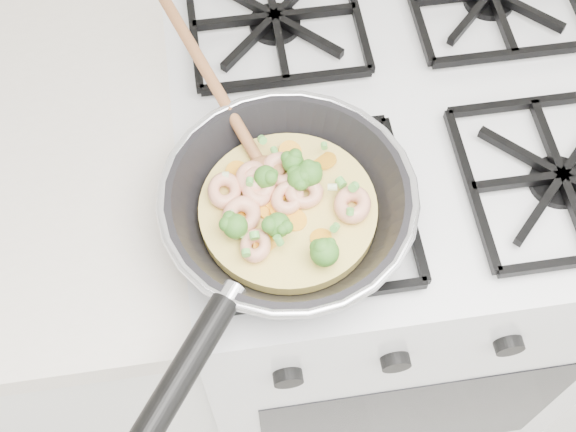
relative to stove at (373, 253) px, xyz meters
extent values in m
cube|color=silver|center=(0.00, 0.00, -0.01)|extent=(0.60, 0.60, 0.90)
cube|color=black|center=(0.00, -0.30, -0.01)|extent=(0.48, 0.00, 0.40)
cube|color=black|center=(0.00, 0.00, 0.45)|extent=(0.56, 0.56, 0.02)
torus|color=silver|center=(-0.18, -0.16, 0.51)|extent=(0.28, 0.28, 0.01)
cylinder|color=black|center=(-0.31, -0.34, 0.51)|extent=(0.12, 0.15, 0.03)
cylinder|color=#E4CB63|center=(-0.18, -0.16, 0.48)|extent=(0.20, 0.20, 0.02)
ellipsoid|color=#9A6038|center=(-0.20, -0.12, 0.50)|extent=(0.05, 0.06, 0.01)
cylinder|color=#9A6038|center=(-0.25, 0.02, 0.53)|extent=(0.11, 0.25, 0.07)
torus|color=#E6AA88|center=(-0.22, -0.21, 0.50)|extent=(0.05, 0.05, 0.02)
torus|color=#E6AA88|center=(-0.11, -0.18, 0.50)|extent=(0.06, 0.06, 0.02)
torus|color=#E6AA88|center=(-0.21, -0.14, 0.50)|extent=(0.05, 0.04, 0.02)
torus|color=#E6AA88|center=(-0.18, -0.12, 0.50)|extent=(0.07, 0.07, 0.03)
torus|color=#E6AA88|center=(-0.16, -0.15, 0.50)|extent=(0.04, 0.05, 0.03)
torus|color=#E6AA88|center=(-0.25, -0.14, 0.50)|extent=(0.05, 0.05, 0.02)
torus|color=#E6AA88|center=(-0.21, -0.13, 0.50)|extent=(0.05, 0.05, 0.03)
torus|color=#E6AA88|center=(-0.21, -0.13, 0.50)|extent=(0.05, 0.05, 0.02)
torus|color=#E6AA88|center=(-0.23, -0.17, 0.50)|extent=(0.07, 0.07, 0.03)
torus|color=#E6AA88|center=(-0.18, -0.16, 0.50)|extent=(0.06, 0.06, 0.02)
ellipsoid|color=#417D28|center=(-0.15, -0.23, 0.51)|extent=(0.04, 0.04, 0.03)
ellipsoid|color=#417D28|center=(-0.19, -0.19, 0.51)|extent=(0.04, 0.04, 0.03)
ellipsoid|color=#417D28|center=(-0.16, -0.14, 0.51)|extent=(0.03, 0.03, 0.03)
ellipsoid|color=#417D28|center=(-0.20, -0.13, 0.51)|extent=(0.03, 0.03, 0.03)
ellipsoid|color=#417D28|center=(-0.24, -0.19, 0.51)|extent=(0.04, 0.04, 0.03)
ellipsoid|color=#417D28|center=(-0.15, -0.14, 0.51)|extent=(0.04, 0.04, 0.03)
ellipsoid|color=#417D28|center=(-0.17, -0.12, 0.51)|extent=(0.03, 0.03, 0.02)
cylinder|color=orange|center=(-0.22, -0.12, 0.49)|extent=(0.03, 0.03, 0.01)
cylinder|color=orange|center=(-0.19, -0.15, 0.49)|extent=(0.04, 0.04, 0.01)
cylinder|color=orange|center=(-0.20, -0.16, 0.49)|extent=(0.03, 0.03, 0.01)
cylinder|color=orange|center=(-0.23, -0.16, 0.49)|extent=(0.03, 0.03, 0.01)
cylinder|color=orange|center=(-0.13, -0.11, 0.49)|extent=(0.04, 0.04, 0.00)
cylinder|color=orange|center=(-0.19, -0.15, 0.49)|extent=(0.04, 0.04, 0.01)
cylinder|color=orange|center=(-0.17, -0.18, 0.49)|extent=(0.04, 0.04, 0.00)
cylinder|color=orange|center=(-0.17, -0.09, 0.49)|extent=(0.03, 0.03, 0.01)
cylinder|color=orange|center=(-0.19, -0.17, 0.49)|extent=(0.03, 0.03, 0.01)
cylinder|color=orange|center=(-0.15, -0.21, 0.49)|extent=(0.03, 0.03, 0.01)
cylinder|color=orange|center=(-0.23, -0.11, 0.49)|extent=(0.03, 0.03, 0.01)
cylinder|color=orange|center=(-0.21, -0.21, 0.49)|extent=(0.03, 0.03, 0.01)
cylinder|color=orange|center=(-0.20, -0.16, 0.49)|extent=(0.04, 0.04, 0.01)
cylinder|color=#5DB147|center=(-0.12, -0.15, 0.50)|extent=(0.01, 0.01, 0.01)
cylinder|color=#5DB147|center=(-0.22, -0.20, 0.51)|extent=(0.01, 0.01, 0.01)
cylinder|color=#5DB147|center=(-0.23, -0.20, 0.51)|extent=(0.01, 0.01, 0.01)
cylinder|color=#5DB147|center=(-0.15, -0.14, 0.51)|extent=(0.01, 0.01, 0.01)
cylinder|color=#5DB147|center=(-0.20, -0.21, 0.51)|extent=(0.01, 0.01, 0.01)
cylinder|color=#5DB147|center=(-0.23, -0.22, 0.51)|extent=(0.01, 0.01, 0.01)
cylinder|color=#5DB147|center=(-0.13, -0.10, 0.51)|extent=(0.01, 0.01, 0.01)
cylinder|color=#C1D395|center=(-0.24, -0.12, 0.51)|extent=(0.01, 0.01, 0.01)
cylinder|color=#5DB147|center=(-0.18, -0.10, 0.51)|extent=(0.01, 0.01, 0.01)
cylinder|color=#C1D395|center=(-0.24, -0.18, 0.51)|extent=(0.01, 0.01, 0.01)
cylinder|color=#C1D395|center=(-0.18, -0.15, 0.51)|extent=(0.01, 0.01, 0.01)
cylinder|color=#5DB147|center=(-0.11, -0.16, 0.52)|extent=(0.01, 0.01, 0.01)
cylinder|color=#C1D395|center=(-0.17, -0.11, 0.51)|extent=(0.01, 0.01, 0.01)
cylinder|color=#C1D395|center=(-0.13, -0.16, 0.51)|extent=(0.01, 0.01, 0.01)
cylinder|color=#5DB147|center=(-0.20, -0.08, 0.51)|extent=(0.01, 0.01, 0.01)
cylinder|color=#5DB147|center=(-0.12, -0.19, 0.51)|extent=(0.01, 0.01, 0.01)
cylinder|color=#5DB147|center=(-0.22, -0.14, 0.52)|extent=(0.01, 0.01, 0.01)
cylinder|color=#C1D395|center=(-0.16, -0.24, 0.51)|extent=(0.01, 0.01, 0.01)
cylinder|color=#5DB147|center=(-0.13, -0.20, 0.51)|extent=(0.01, 0.01, 0.01)
camera|label=1|loc=(-0.24, -0.57, 1.21)|focal=47.12mm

